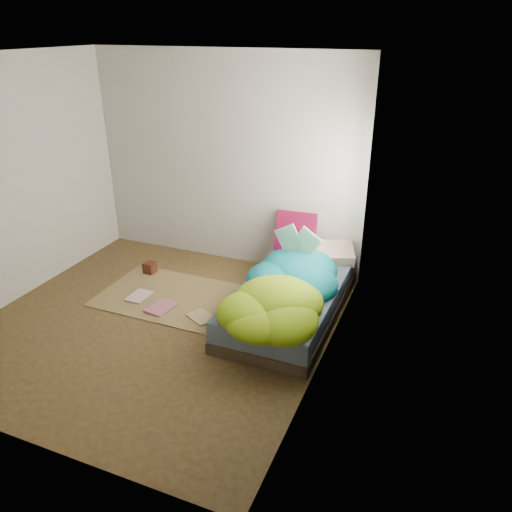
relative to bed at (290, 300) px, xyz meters
The scene contains 12 objects.
ground 1.43m from the bed, 149.45° to the right, with size 3.50×3.50×0.00m, color #3E2E17.
room_walls 2.02m from the bed, 149.42° to the right, with size 3.54×3.54×2.62m.
bed is the anchor object (origin of this frame).
duvet 0.41m from the bed, 90.00° to the right, with size 0.96×1.84×0.34m, color #066469, non-canonical shape.
rug 1.39m from the bed, behind, with size 1.60×1.10×0.01m, color brown.
pillow_floral 0.85m from the bed, 77.46° to the left, with size 0.61×0.38×0.14m, color silver.
pillow_magenta 1.02m from the bed, 105.08° to the left, with size 0.47×0.15×0.47m, color #4B0529.
open_book 0.73m from the bed, 97.82° to the left, with size 0.44×0.09×0.27m, color #39882C, non-canonical shape.
wooden_box 1.94m from the bed, behind, with size 0.13×0.13×0.13m, color #39180D.
floor_book_a 1.84m from the bed, 169.52° to the right, with size 0.22×0.29×0.02m, color silver.
floor_book_b 1.52m from the bed, 162.94° to the right, with size 0.24×0.32×0.03m, color #BD6D75.
floor_book_c 1.05m from the bed, 147.63° to the right, with size 0.21×0.29×0.02m, color tan.
Camera 1 is at (2.63, -3.69, 2.84)m, focal length 35.00 mm.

